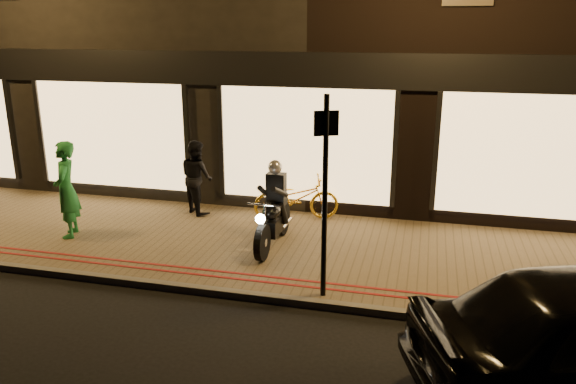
# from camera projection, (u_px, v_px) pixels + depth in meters

# --- Properties ---
(ground) EXTENTS (90.00, 90.00, 0.00)m
(ground) POSITION_uv_depth(u_px,v_px,m) (248.00, 301.00, 8.50)
(ground) COLOR black
(ground) RESTS_ON ground
(sidewalk) EXTENTS (50.00, 4.00, 0.12)m
(sidewalk) POSITION_uv_depth(u_px,v_px,m) (282.00, 248.00, 10.34)
(sidewalk) COLOR brown
(sidewalk) RESTS_ON ground
(kerb_stone) EXTENTS (50.00, 0.14, 0.12)m
(kerb_stone) POSITION_uv_depth(u_px,v_px,m) (249.00, 296.00, 8.53)
(kerb_stone) COLOR #59544C
(kerb_stone) RESTS_ON ground
(red_kerb_lines) EXTENTS (50.00, 0.26, 0.01)m
(red_kerb_lines) POSITION_uv_depth(u_px,v_px,m) (259.00, 278.00, 8.98)
(red_kerb_lines) COLOR maroon
(red_kerb_lines) RESTS_ON sidewalk
(building_row) EXTENTS (48.00, 10.11, 8.50)m
(building_row) POSITION_uv_depth(u_px,v_px,m) (345.00, 16.00, 15.64)
(building_row) COLOR black
(building_row) RESTS_ON ground
(motorcycle) EXTENTS (0.60, 1.94, 1.59)m
(motorcycle) POSITION_uv_depth(u_px,v_px,m) (274.00, 214.00, 10.16)
(motorcycle) COLOR black
(motorcycle) RESTS_ON sidewalk
(sign_post) EXTENTS (0.33, 0.17, 3.00)m
(sign_post) POSITION_uv_depth(u_px,v_px,m) (325.00, 188.00, 7.96)
(sign_post) COLOR black
(sign_post) RESTS_ON sidewalk
(bicycle_gold) EXTENTS (1.86, 1.15, 0.93)m
(bicycle_gold) POSITION_uv_depth(u_px,v_px,m) (296.00, 198.00, 11.60)
(bicycle_gold) COLOR yellow
(bicycle_gold) RESTS_ON sidewalk
(person_green) EXTENTS (0.67, 0.79, 1.84)m
(person_green) POSITION_uv_depth(u_px,v_px,m) (66.00, 190.00, 10.56)
(person_green) COLOR #217C39
(person_green) RESTS_ON sidewalk
(person_dark) EXTENTS (0.97, 0.95, 1.58)m
(person_dark) POSITION_uv_depth(u_px,v_px,m) (197.00, 177.00, 11.95)
(person_dark) COLOR black
(person_dark) RESTS_ON sidewalk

